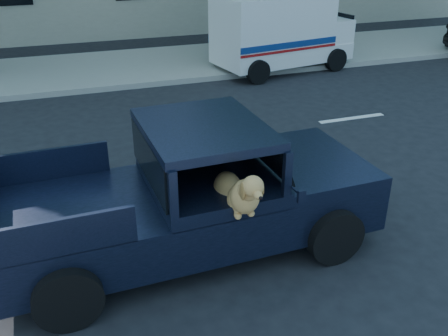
# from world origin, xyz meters

# --- Properties ---
(ground) EXTENTS (120.00, 120.00, 0.00)m
(ground) POSITION_xyz_m (0.00, 0.00, 0.00)
(ground) COLOR black
(ground) RESTS_ON ground
(far_sidewalk) EXTENTS (60.00, 4.00, 0.15)m
(far_sidewalk) POSITION_xyz_m (0.00, 9.20, 0.07)
(far_sidewalk) COLOR gray
(far_sidewalk) RESTS_ON ground
(lane_stripes) EXTENTS (21.60, 0.14, 0.01)m
(lane_stripes) POSITION_xyz_m (2.00, 3.40, 0.01)
(lane_stripes) COLOR silver
(lane_stripes) RESTS_ON ground
(pickup_truck) EXTENTS (4.87, 2.50, 1.72)m
(pickup_truck) POSITION_xyz_m (-0.83, -0.14, 0.58)
(pickup_truck) COLOR black
(pickup_truck) RESTS_ON ground
(mail_truck) EXTENTS (4.16, 2.56, 2.14)m
(mail_truck) POSITION_xyz_m (4.20, 7.68, 0.94)
(mail_truck) COLOR silver
(mail_truck) RESTS_ON ground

